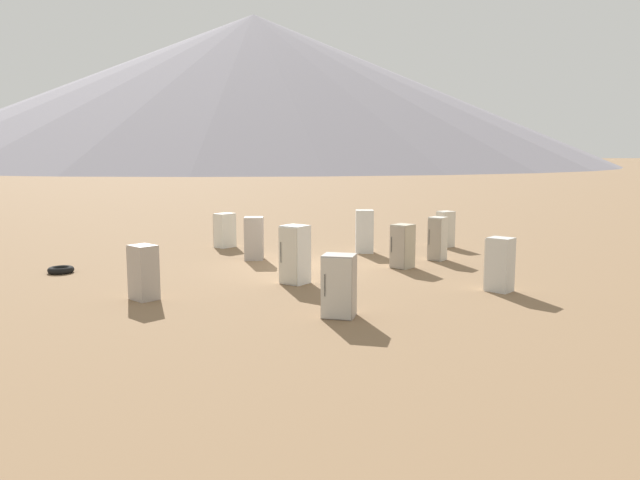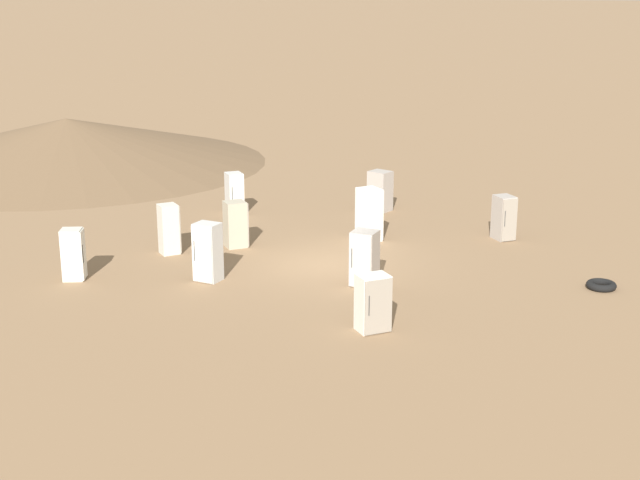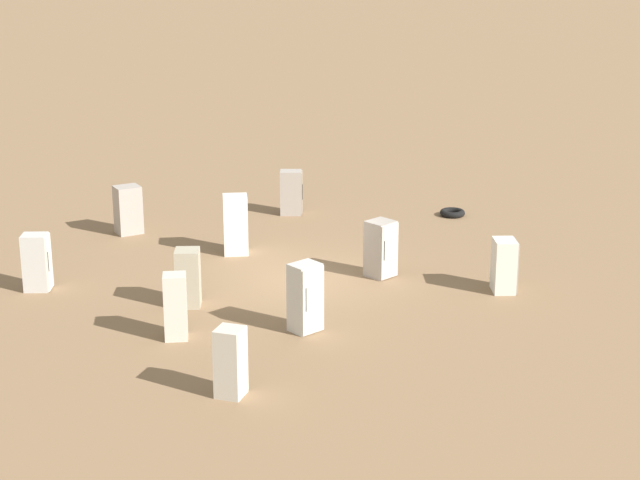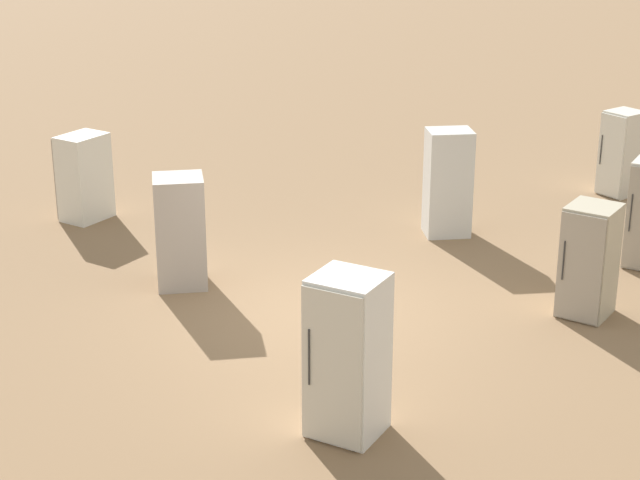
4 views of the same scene
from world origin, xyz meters
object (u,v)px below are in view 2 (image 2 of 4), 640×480
object	(u,v)px
discarded_fridge_0	(380,191)
discarded_fridge_9	(373,303)
discarded_fridge_1	(235,193)
discarded_fridge_5	(504,218)
discarded_fridge_3	(208,252)
discarded_fridge_2	(364,258)
discarded_fridge_8	(369,214)
scrap_tire	(601,285)
discarded_fridge_6	(169,229)
discarded_fridge_7	(73,254)
discarded_fridge_4	(236,224)

from	to	relation	value
discarded_fridge_0	discarded_fridge_9	world-z (taller)	discarded_fridge_0
discarded_fridge_1	discarded_fridge_5	xyz separation A→B (m)	(-1.04, -10.13, -0.03)
discarded_fridge_3	discarded_fridge_9	bearing A→B (deg)	166.32
discarded_fridge_2	discarded_fridge_5	xyz separation A→B (m)	(5.98, -3.66, -0.06)
discarded_fridge_8	scrap_tire	xyz separation A→B (m)	(-3.33, -7.49, -0.81)
discarded_fridge_5	discarded_fridge_6	xyz separation A→B (m)	(-4.41, 10.43, 0.06)
discarded_fridge_0	discarded_fridge_6	world-z (taller)	discarded_fridge_6
discarded_fridge_7	discarded_fridge_8	world-z (taller)	discarded_fridge_8
scrap_tire	discarded_fridge_2	bearing A→B (deg)	101.65
discarded_fridge_1	discarded_fridge_2	size ratio (longest dim) A/B	0.97
discarded_fridge_2	discarded_fridge_5	world-z (taller)	discarded_fridge_2
discarded_fridge_2	scrap_tire	size ratio (longest dim) A/B	1.90
discarded_fridge_1	discarded_fridge_8	bearing A→B (deg)	121.00
discarded_fridge_3	discarded_fridge_5	size ratio (longest dim) A/B	1.15
discarded_fridge_8	discarded_fridge_9	distance (m)	8.30
discarded_fridge_0	discarded_fridge_4	bearing A→B (deg)	-96.77
discarded_fridge_1	discarded_fridge_5	world-z (taller)	discarded_fridge_1
discarded_fridge_1	discarded_fridge_7	xyz separation A→B (m)	(-8.62, 1.97, -0.02)
discarded_fridge_0	discarded_fridge_6	xyz separation A→B (m)	(-7.32, 5.58, 0.04)
discarded_fridge_2	discarded_fridge_8	distance (m)	4.77
discarded_fridge_4	discarded_fridge_9	size ratio (longest dim) A/B	1.05
discarded_fridge_3	discarded_fridge_5	xyz separation A→B (m)	(6.69, -8.22, -0.11)
discarded_fridge_8	discarded_fridge_4	bearing A→B (deg)	-107.62
discarded_fridge_8	discarded_fridge_7	bearing A→B (deg)	-92.31
discarded_fridge_1	discarded_fridge_6	size ratio (longest dim) A/B	0.97
discarded_fridge_6	discarded_fridge_9	xyz separation A→B (m)	(-4.98, -7.70, -0.09)
discarded_fridge_8	scrap_tire	distance (m)	8.23
discarded_fridge_1	discarded_fridge_6	world-z (taller)	discarded_fridge_6
discarded_fridge_2	discarded_fridge_8	bearing A→B (deg)	-70.29
discarded_fridge_8	discarded_fridge_9	xyz separation A→B (m)	(-8.12, -1.71, -0.17)
discarded_fridge_3	scrap_tire	size ratio (longest dim) A/B	2.04
discarded_fridge_6	discarded_fridge_7	world-z (taller)	discarded_fridge_6
discarded_fridge_3	discarded_fridge_7	distance (m)	3.99
discarded_fridge_7	scrap_tire	size ratio (longest dim) A/B	1.80
discarded_fridge_9	discarded_fridge_6	bearing A→B (deg)	-70.76
discarded_fridge_5	scrap_tire	distance (m)	5.55
scrap_tire	discarded_fridge_1	bearing A→B (deg)	66.83
discarded_fridge_1	discarded_fridge_9	distance (m)	12.79
discarded_fridge_8	scrap_tire	bearing A→B (deg)	24.24
discarded_fridge_1	discarded_fridge_5	size ratio (longest dim) A/B	1.04
discarded_fridge_3	discarded_fridge_4	size ratio (longest dim) A/B	1.13
discarded_fridge_2	discarded_fridge_3	xyz separation A→B (m)	(-0.72, 4.56, 0.06)
discarded_fridge_3	discarded_fridge_7	world-z (taller)	discarded_fridge_3
discarded_fridge_4	scrap_tire	bearing A→B (deg)	45.36
discarded_fridge_6	discarded_fridge_5	bearing A→B (deg)	70.79
discarded_fridge_6	discarded_fridge_9	world-z (taller)	discarded_fridge_6
discarded_fridge_4	discarded_fridge_1	bearing A→B (deg)	162.57
discarded_fridge_9	discarded_fridge_5	bearing A→B (deg)	-144.09
discarded_fridge_2	discarded_fridge_8	world-z (taller)	discarded_fridge_8
discarded_fridge_7	discarded_fridge_6	bearing A→B (deg)	134.85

